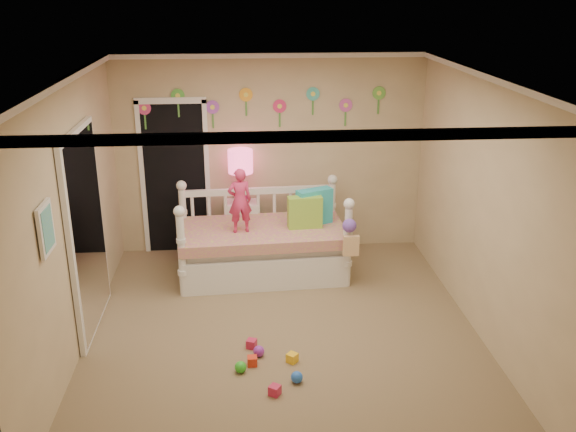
{
  "coord_description": "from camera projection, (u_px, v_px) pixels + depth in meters",
  "views": [
    {
      "loc": [
        -0.4,
        -5.75,
        3.39
      ],
      "look_at": [
        0.1,
        0.6,
        1.05
      ],
      "focal_mm": 39.35,
      "sensor_mm": 36.0,
      "label": 1
    }
  ],
  "objects": [
    {
      "name": "pillow_lime",
      "position": [
        305.0,
        212.0,
        7.61
      ],
      "size": [
        0.42,
        0.18,
        0.39
      ],
      "primitive_type": "cube",
      "rotation": [
        0.0,
        0.0,
        0.06
      ],
      "color": "#89C03A",
      "rests_on": "daybed"
    },
    {
      "name": "toy_scatter",
      "position": [
        258.0,
        357.0,
        6.01
      ],
      "size": [
        1.02,
        1.42,
        0.11
      ],
      "primitive_type": null,
      "rotation": [
        0.0,
        0.0,
        0.18
      ],
      "color": "#996666",
      "rests_on": "floor"
    },
    {
      "name": "mirror_closet",
      "position": [
        87.0,
        232.0,
        6.35
      ],
      "size": [
        0.07,
        1.3,
        2.1
      ],
      "primitive_type": "cube",
      "color": "white",
      "rests_on": "left_wall"
    },
    {
      "name": "crown_molding",
      "position": [
        282.0,
        81.0,
        5.69
      ],
      "size": [
        4.0,
        4.5,
        0.06
      ],
      "primitive_type": null,
      "color": "white",
      "rests_on": "ceiling"
    },
    {
      "name": "hanging_bag",
      "position": [
        349.0,
        239.0,
        7.18
      ],
      "size": [
        0.2,
        0.16,
        0.36
      ],
      "primitive_type": null,
      "color": "beige",
      "rests_on": "daybed"
    },
    {
      "name": "back_wall",
      "position": [
        270.0,
        155.0,
        8.24
      ],
      "size": [
        4.0,
        0.01,
        2.6
      ],
      "primitive_type": "cube",
      "color": "tan",
      "rests_on": "floor"
    },
    {
      "name": "floor",
      "position": [
        283.0,
        330.0,
        6.58
      ],
      "size": [
        4.0,
        4.5,
        0.01
      ],
      "primitive_type": "cube",
      "color": "#7F684C",
      "rests_on": "ground"
    },
    {
      "name": "closet_doorway",
      "position": [
        175.0,
        177.0,
        8.22
      ],
      "size": [
        0.9,
        0.04,
        2.07
      ],
      "primitive_type": "cube",
      "color": "black",
      "rests_on": "back_wall"
    },
    {
      "name": "right_wall",
      "position": [
        483.0,
        208.0,
        6.28
      ],
      "size": [
        0.01,
        4.5,
        2.6
      ],
      "primitive_type": "cube",
      "color": "tan",
      "rests_on": "floor"
    },
    {
      "name": "daybed",
      "position": [
        262.0,
        232.0,
        7.7
      ],
      "size": [
        2.09,
        1.2,
        1.11
      ],
      "primitive_type": null,
      "rotation": [
        0.0,
        0.0,
        0.05
      ],
      "color": "white",
      "rests_on": "floor"
    },
    {
      "name": "table_lamp",
      "position": [
        241.0,
        168.0,
        8.08
      ],
      "size": [
        0.32,
        0.32,
        0.7
      ],
      "color": "#F22091",
      "rests_on": "nightstand"
    },
    {
      "name": "left_wall",
      "position": [
        73.0,
        219.0,
        5.98
      ],
      "size": [
        0.01,
        4.5,
        2.6
      ],
      "primitive_type": "cube",
      "color": "tan",
      "rests_on": "floor"
    },
    {
      "name": "flower_decals",
      "position": [
        263.0,
        106.0,
        8.0
      ],
      "size": [
        3.4,
        0.02,
        0.5
      ],
      "primitive_type": null,
      "color": "#B2668C",
      "rests_on": "back_wall"
    },
    {
      "name": "nightstand",
      "position": [
        242.0,
        228.0,
        8.36
      ],
      "size": [
        0.45,
        0.35,
        0.72
      ],
      "primitive_type": "cube",
      "rotation": [
        0.0,
        0.0,
        -0.06
      ],
      "color": "white",
      "rests_on": "floor"
    },
    {
      "name": "pillow_turquoise",
      "position": [
        314.0,
        207.0,
        7.72
      ],
      "size": [
        0.47,
        0.32,
        0.44
      ],
      "primitive_type": "cube",
      "rotation": [
        0.0,
        0.0,
        0.4
      ],
      "color": "#24A3B5",
      "rests_on": "daybed"
    },
    {
      "name": "ceiling",
      "position": [
        282.0,
        78.0,
        5.68
      ],
      "size": [
        4.0,
        4.5,
        0.01
      ],
      "primitive_type": "cube",
      "color": "white",
      "rests_on": "floor"
    },
    {
      "name": "child",
      "position": [
        240.0,
        201.0,
        7.41
      ],
      "size": [
        0.31,
        0.23,
        0.78
      ],
      "primitive_type": "imported",
      "rotation": [
        0.0,
        0.0,
        3.32
      ],
      "color": "#D93165",
      "rests_on": "daybed"
    },
    {
      "name": "wall_picture",
      "position": [
        46.0,
        229.0,
        5.06
      ],
      "size": [
        0.05,
        0.34,
        0.42
      ],
      "primitive_type": "cube",
      "color": "white",
      "rests_on": "left_wall"
    }
  ]
}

